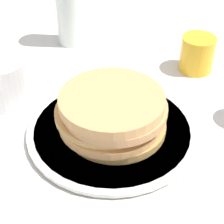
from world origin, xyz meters
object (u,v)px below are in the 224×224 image
pancake_stack (112,113)px  juice_glass (197,54)px  water_bottle_near (70,5)px  cream_jug (2,79)px  plate (112,130)px

pancake_stack → juice_glass: pancake_stack is taller
pancake_stack → water_bottle_near: size_ratio=0.93×
pancake_stack → water_bottle_near: (-0.12, -0.33, 0.05)m
pancake_stack → cream_jug: (0.11, -0.20, 0.00)m
pancake_stack → water_bottle_near: 0.36m
plate → cream_jug: (0.12, -0.20, 0.04)m
cream_jug → juice_glass: bearing=161.1°
pancake_stack → cream_jug: size_ratio=1.64×
cream_jug → water_bottle_near: size_ratio=0.56×
pancake_stack → juice_glass: 0.28m
juice_glass → cream_jug: cream_jug is taller
juice_glass → water_bottle_near: water_bottle_near is taller
cream_jug → plate: bearing=120.2°
plate → cream_jug: cream_jug is taller
juice_glass → plate: bearing=13.7°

